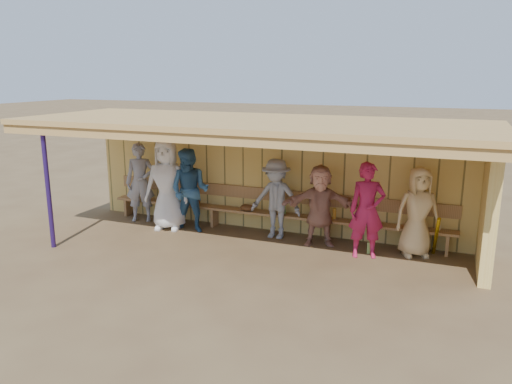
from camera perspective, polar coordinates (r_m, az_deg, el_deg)
ground at (r=9.84m, az=-0.77°, el=-6.40°), size 90.00×90.00×0.00m
player_a at (r=11.72m, az=-13.07°, el=1.08°), size 0.78×0.65×1.81m
player_b at (r=10.95m, az=-10.12°, el=0.83°), size 1.08×0.83×1.98m
player_c at (r=10.71m, az=-7.57°, el=0.15°), size 0.95×0.77×1.80m
player_e at (r=10.24m, az=2.31°, el=-0.78°), size 1.09×0.64×1.66m
player_f at (r=9.87m, az=7.31°, el=-1.54°), size 1.57×0.89×1.62m
player_g at (r=9.35m, az=12.57°, el=-2.07°), size 0.75×0.60×1.78m
player_h at (r=9.67m, az=18.00°, el=-2.19°), size 0.97×0.82×1.69m
dugout_structure at (r=9.90m, az=2.82°, el=3.86°), size 8.80×3.20×2.50m
bench at (r=10.68m, az=1.54°, el=-1.85°), size 7.60×0.34×0.93m
dugout_equipment at (r=10.65m, az=0.11°, el=-2.09°), size 5.38×0.62×0.80m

